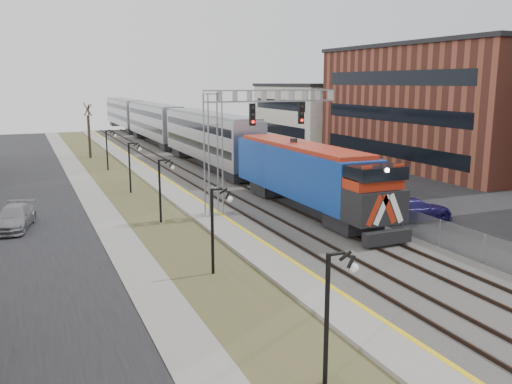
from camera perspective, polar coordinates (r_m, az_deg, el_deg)
street_west at (r=40.25m, az=-22.79°, el=-1.75°), size 7.00×120.00×0.04m
sidewalk at (r=40.50m, az=-16.43°, el=-1.21°), size 2.00×120.00×0.08m
grass_median at (r=40.94m, az=-12.27°, el=-0.88°), size 4.00×120.00×0.06m
platform at (r=41.58m, az=-8.22°, el=-0.42°), size 2.00×120.00×0.24m
ballast_bed at (r=43.12m, az=-1.80°, el=0.10°), size 8.00×120.00×0.20m
parking_lot at (r=48.75m, az=11.44°, el=1.11°), size 16.00×120.00×0.04m
platform_edge at (r=41.78m, az=-7.06°, el=-0.15°), size 0.24×120.00×0.01m
track_near at (r=42.40m, az=-4.31°, el=0.12°), size 1.58×120.00×0.15m
track_far at (r=43.64m, az=0.03°, el=0.48°), size 1.58×120.00×0.15m
train at (r=68.97m, az=-9.06°, el=6.63°), size 3.00×85.85×5.33m
signal_gantry at (r=34.86m, az=-1.87°, el=6.50°), size 9.00×1.07×8.15m
lampposts at (r=24.72m, az=-4.82°, el=-4.09°), size 0.14×62.14×4.00m
fence at (r=44.67m, az=3.21°, el=1.40°), size 0.04×120.00×1.60m
bare_trees at (r=43.65m, az=-24.67°, el=2.66°), size 12.30×42.30×5.95m
car_lot_d at (r=35.48m, az=16.24°, el=-1.83°), size 5.21×2.65×1.45m
car_lot_e at (r=43.61m, az=11.31°, el=0.87°), size 4.53×2.31×1.48m
car_lot_f at (r=54.30m, az=2.33°, el=3.22°), size 5.03×2.30×1.60m
car_street_b at (r=35.27m, az=-24.14°, el=-2.54°), size 2.84×4.98×1.36m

